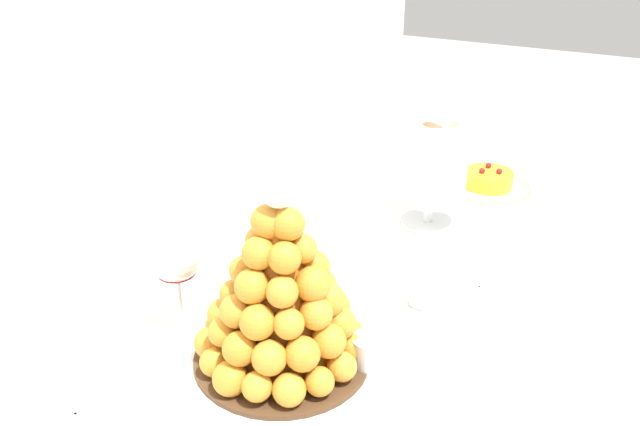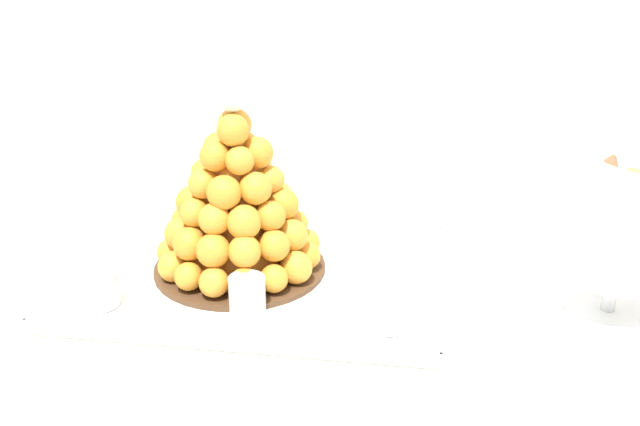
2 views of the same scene
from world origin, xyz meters
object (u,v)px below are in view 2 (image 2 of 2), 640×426
Objects in this scene: croquembouche at (237,203)px; dessert_cup_left at (99,291)px; dessert_cup_centre at (389,314)px; dessert_cup_mid_left at (247,296)px; wine_glass at (264,157)px; macaron_goblet at (622,222)px; serving_tray at (259,279)px.

croquembouche is 0.24m from dessert_cup_left.
dessert_cup_centre is (0.41, -0.00, -0.00)m from dessert_cup_left.
dessert_cup_centre is at bearing -29.74° from croquembouche.
croquembouche is 5.67× the size of dessert_cup_mid_left.
croquembouche is at bearing -90.33° from wine_glass.
croquembouche is 0.55m from macaron_goblet.
dessert_cup_mid_left is at bearing 175.71° from dessert_cup_centre.
dessert_cup_mid_left is at bearing -70.96° from croquembouche.
dessert_cup_left is at bearing -150.56° from serving_tray.
croquembouche reaches higher than dessert_cup_left.
macaron_goblet reaches higher than dessert_cup_left.
wine_glass reaches higher than dessert_cup_centre.
macaron_goblet is (0.72, 0.10, 0.11)m from dessert_cup_left.
serving_tray is 0.25m from wine_glass.
croquembouche reaches higher than macaron_goblet.
serving_tray is at bearing 29.44° from dessert_cup_left.
croquembouche is 5.57× the size of dessert_cup_left.
dessert_cup_left is at bearing -117.63° from wine_glass.
dessert_cup_mid_left is 0.33m from wine_glass.
macaron_goblet is 0.59m from wine_glass.
wine_glass is at bearing 62.37° from dessert_cup_left.
dessert_cup_left is 0.73m from macaron_goblet.
croquembouche is (-0.03, 0.02, 0.11)m from serving_tray.
dessert_cup_centre is at bearing -162.03° from macaron_goblet.
serving_tray is 2.37× the size of macaron_goblet.
dessert_cup_left is 0.30× the size of wine_glass.
dessert_cup_left is at bearing -172.25° from macaron_goblet.
macaron_goblet is at bearing 9.47° from dessert_cup_mid_left.
dessert_cup_left is 0.22× the size of macaron_goblet.
macaron_goblet is (0.50, 0.08, 0.11)m from dessert_cup_mid_left.
croquembouche is 0.16m from dessert_cup_mid_left.
wine_glass reaches higher than dessert_cup_left.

